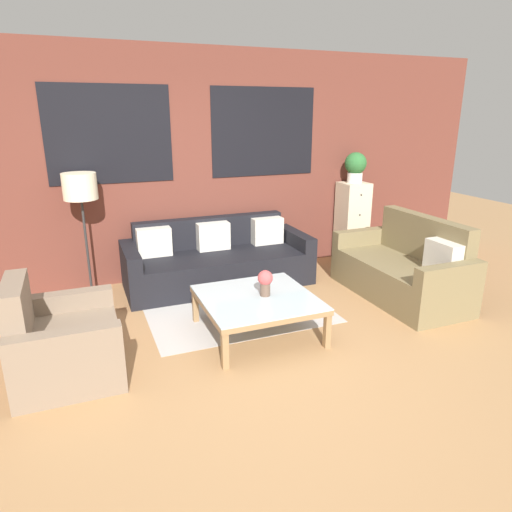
% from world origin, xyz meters
% --- Properties ---
extents(ground_plane, '(16.00, 16.00, 0.00)m').
position_xyz_m(ground_plane, '(0.00, 0.00, 0.00)').
color(ground_plane, '#AD7F51').
extents(wall_back_brick, '(8.40, 0.09, 2.80)m').
position_xyz_m(wall_back_brick, '(0.00, 2.44, 1.41)').
color(wall_back_brick, brown).
rests_on(wall_back_brick, ground_plane).
extents(rug, '(1.90, 1.52, 0.00)m').
position_xyz_m(rug, '(0.10, 1.15, 0.00)').
color(rug, '#BCB7B2').
rests_on(rug, ground_plane).
extents(couch_dark, '(2.24, 0.88, 0.78)m').
position_xyz_m(couch_dark, '(0.15, 1.95, 0.28)').
color(couch_dark, black).
rests_on(couch_dark, ground_plane).
extents(settee_vintage, '(0.80, 1.65, 0.92)m').
position_xyz_m(settee_vintage, '(2.02, 0.76, 0.31)').
color(settee_vintage, olive).
rests_on(settee_vintage, ground_plane).
extents(armchair_corner, '(0.80, 0.93, 0.84)m').
position_xyz_m(armchair_corner, '(-1.62, 0.42, 0.28)').
color(armchair_corner, '#84705B').
rests_on(armchair_corner, ground_plane).
extents(coffee_table, '(1.04, 1.04, 0.38)m').
position_xyz_m(coffee_table, '(0.10, 0.51, 0.34)').
color(coffee_table, silver).
rests_on(coffee_table, ground_plane).
extents(floor_lamp, '(0.37, 0.37, 1.42)m').
position_xyz_m(floor_lamp, '(-1.33, 2.13, 1.21)').
color(floor_lamp, '#2D2D2D').
rests_on(floor_lamp, ground_plane).
extents(drawer_cabinet, '(0.38, 0.38, 1.11)m').
position_xyz_m(drawer_cabinet, '(2.23, 2.18, 0.56)').
color(drawer_cabinet, beige).
rests_on(drawer_cabinet, ground_plane).
extents(potted_plant, '(0.30, 0.30, 0.41)m').
position_xyz_m(potted_plant, '(2.23, 2.18, 1.34)').
color(potted_plant, silver).
rests_on(potted_plant, drawer_cabinet).
extents(flower_vase, '(0.14, 0.14, 0.25)m').
position_xyz_m(flower_vase, '(0.18, 0.50, 0.53)').
color(flower_vase, brown).
rests_on(flower_vase, coffee_table).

